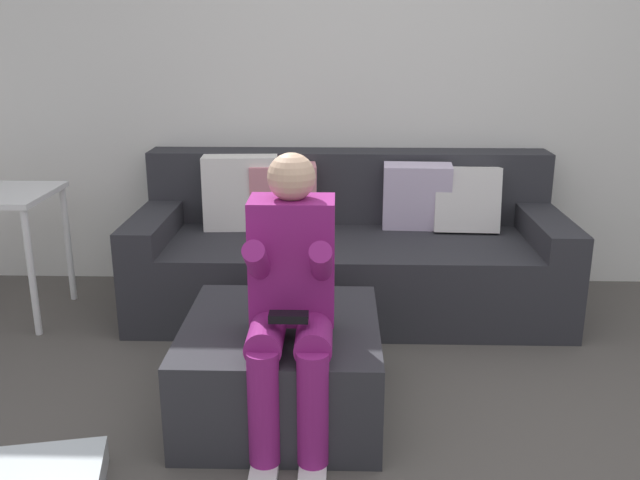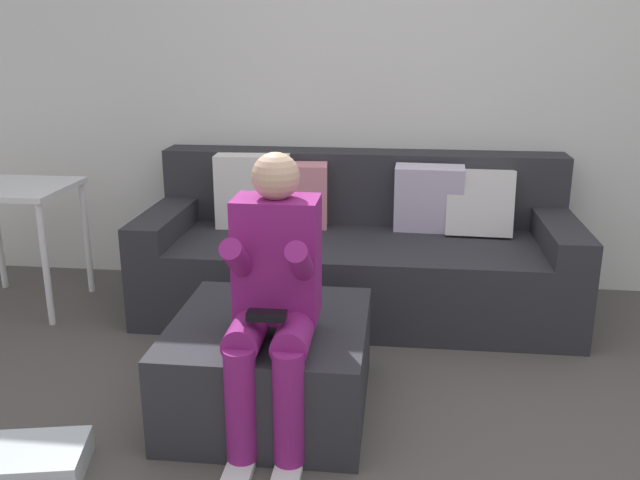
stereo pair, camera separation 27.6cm
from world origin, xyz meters
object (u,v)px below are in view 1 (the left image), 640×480
couch_sectional (348,250)px  ottoman (282,367)px  person_seated (291,295)px  storage_bin (46,476)px

couch_sectional → ottoman: 1.24m
couch_sectional → person_seated: size_ratio=2.13×
ottoman → person_seated: bearing=-74.1°
couch_sectional → storage_bin: couch_sectional is taller
ottoman → person_seated: 0.45m
couch_sectional → ottoman: (-0.28, -1.20, -0.13)m
person_seated → storage_bin: person_seated is taller
couch_sectional → storage_bin: 2.06m
ottoman → storage_bin: size_ratio=2.17×
couch_sectional → person_seated: bearing=-99.2°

